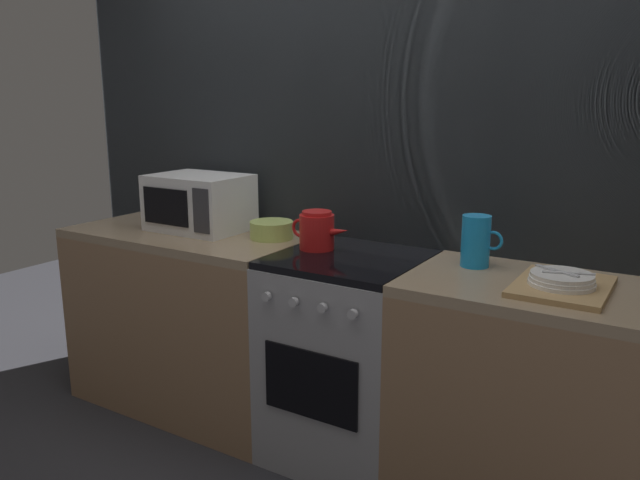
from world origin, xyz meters
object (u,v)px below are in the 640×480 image
(stove_unit, at_px, (348,358))
(pitcher, at_px, (476,241))
(kettle, at_px, (317,231))
(mixing_bowl, at_px, (272,230))
(microwave, at_px, (199,202))
(dish_pile, at_px, (562,283))

(stove_unit, bearing_deg, pitcher, 13.50)
(stove_unit, distance_m, kettle, 0.56)
(stove_unit, height_order, mixing_bowl, mixing_bowl)
(kettle, bearing_deg, mixing_bowl, 167.35)
(microwave, relative_size, dish_pile, 1.15)
(kettle, xyz_separation_m, dish_pile, (1.02, -0.06, -0.06))
(stove_unit, relative_size, pitcher, 4.50)
(microwave, bearing_deg, stove_unit, -4.57)
(mixing_bowl, relative_size, pitcher, 1.00)
(mixing_bowl, distance_m, dish_pile, 1.31)
(microwave, bearing_deg, dish_pile, -3.09)
(kettle, relative_size, pitcher, 1.42)
(microwave, xyz_separation_m, kettle, (0.70, -0.04, -0.05))
(kettle, bearing_deg, microwave, 176.94)
(pitcher, bearing_deg, microwave, -178.01)
(kettle, height_order, dish_pile, kettle)
(stove_unit, relative_size, kettle, 3.16)
(kettle, distance_m, dish_pile, 1.02)
(mixing_bowl, bearing_deg, microwave, -176.23)
(mixing_bowl, xyz_separation_m, pitcher, (0.96, 0.02, 0.06))
(mixing_bowl, height_order, dish_pile, mixing_bowl)
(kettle, xyz_separation_m, pitcher, (0.67, 0.09, 0.02))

